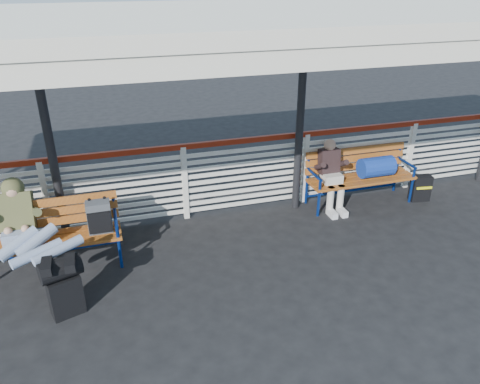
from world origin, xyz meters
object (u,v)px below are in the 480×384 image
object	(u,v)px
luggage_stack	(63,284)
traveler_man	(32,238)
bench_left	(62,226)
suitcase_side	(420,188)
bench_right	(367,169)
companion_person	(332,174)

from	to	relation	value
luggage_stack	traveler_man	size ratio (longest dim) A/B	0.45
bench_left	luggage_stack	bearing A→B (deg)	-88.61
luggage_stack	suitcase_side	size ratio (longest dim) A/B	1.66
luggage_stack	traveler_man	distance (m)	0.81
bench_left	bench_right	xyz separation A→B (m)	(4.75, 0.52, 0.01)
bench_right	suitcase_side	size ratio (longest dim) A/B	4.04
bench_right	traveler_man	world-z (taller)	traveler_man
bench_right	companion_person	world-z (taller)	companion_person
bench_right	luggage_stack	bearing A→B (deg)	-161.84
bench_right	companion_person	size ratio (longest dim) A/B	1.57
bench_left	traveler_man	size ratio (longest dim) A/B	1.10
traveler_man	companion_person	distance (m)	4.48
bench_left	suitcase_side	distance (m)	5.70
companion_person	suitcase_side	world-z (taller)	companion_person
traveler_man	companion_person	size ratio (longest dim) A/B	1.43
bench_right	companion_person	distance (m)	0.67
bench_right	suitcase_side	bearing A→B (deg)	-14.00
luggage_stack	traveler_man	xyz separation A→B (m)	(-0.35, 0.69, 0.27)
luggage_stack	bench_left	bearing A→B (deg)	73.00
bench_left	bench_right	distance (m)	4.78
bench_left	traveler_man	world-z (taller)	traveler_man
bench_right	companion_person	bearing A→B (deg)	-176.64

